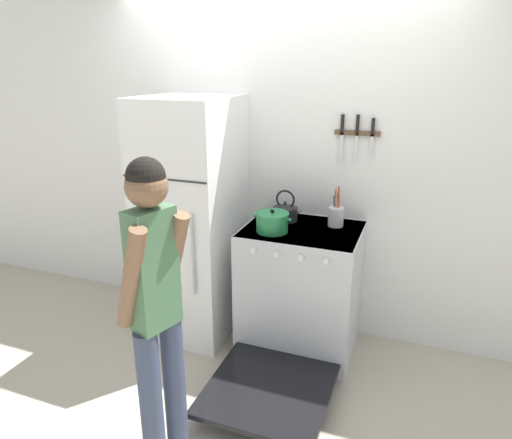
% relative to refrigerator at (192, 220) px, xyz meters
% --- Properties ---
extents(ground_plane, '(14.00, 14.00, 0.00)m').
position_rel_refrigerator_xyz_m(ground_plane, '(0.55, 0.35, -0.90)').
color(ground_plane, '#B2A893').
extents(wall_back, '(10.00, 0.06, 2.55)m').
position_rel_refrigerator_xyz_m(wall_back, '(0.55, 0.38, 0.38)').
color(wall_back, silver).
rests_on(wall_back, ground_plane).
extents(refrigerator, '(0.64, 0.73, 1.80)m').
position_rel_refrigerator_xyz_m(refrigerator, '(0.00, 0.00, 0.00)').
color(refrigerator, white).
rests_on(refrigerator, ground_plane).
extents(stove_range, '(0.80, 1.39, 0.93)m').
position_rel_refrigerator_xyz_m(stove_range, '(0.85, -0.01, -0.44)').
color(stove_range, silver).
rests_on(stove_range, ground_plane).
extents(dutch_oven_pot, '(0.27, 0.23, 0.16)m').
position_rel_refrigerator_xyz_m(dutch_oven_pot, '(0.66, -0.10, 0.10)').
color(dutch_oven_pot, '#237A42').
rests_on(dutch_oven_pot, stove_range).
extents(tea_kettle, '(0.23, 0.18, 0.23)m').
position_rel_refrigerator_xyz_m(tea_kettle, '(0.68, 0.16, 0.10)').
color(tea_kettle, black).
rests_on(tea_kettle, stove_range).
extents(utensil_jar, '(0.11, 0.11, 0.28)m').
position_rel_refrigerator_xyz_m(utensil_jar, '(1.05, 0.17, 0.11)').
color(utensil_jar, '#B7BABF').
rests_on(utensil_jar, stove_range).
extents(person, '(0.33, 0.38, 1.63)m').
position_rel_refrigerator_xyz_m(person, '(0.45, -1.20, 0.03)').
color(person, '#38425B').
rests_on(person, ground_plane).
extents(wall_knife_strip, '(0.31, 0.03, 0.34)m').
position_rel_refrigerator_xyz_m(wall_knife_strip, '(1.12, 0.33, 0.67)').
color(wall_knife_strip, brown).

